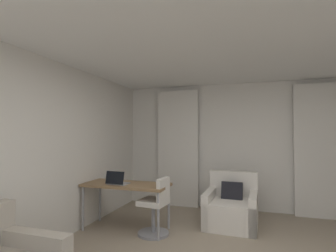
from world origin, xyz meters
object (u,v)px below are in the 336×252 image
desk_chair (156,209)px  laptop (117,182)px  desk (126,187)px  armchair (231,208)px

desk_chair → laptop: bearing=-175.6°
desk_chair → desk: bearing=173.0°
laptop → desk: bearing=47.7°
armchair → desk: (-1.61, -0.73, 0.39)m
armchair → desk_chair: bearing=-143.7°
desk → laptop: laptop is taller
laptop → desk_chair: bearing=4.4°
desk_chair → laptop: size_ratio=2.64×
armchair → desk: size_ratio=0.66×
desk → desk_chair: (0.54, -0.07, -0.29)m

